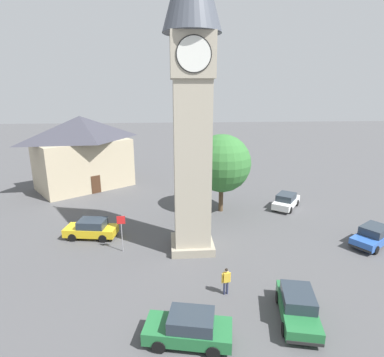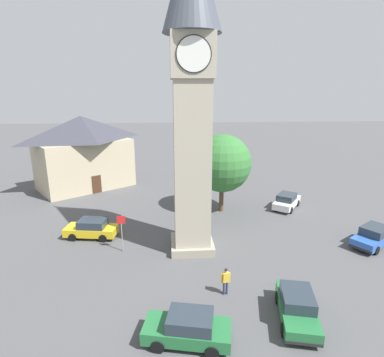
{
  "view_description": "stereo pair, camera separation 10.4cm",
  "coord_description": "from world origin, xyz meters",
  "px_view_note": "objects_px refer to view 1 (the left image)",
  "views": [
    {
      "loc": [
        -1.7,
        -21.26,
        11.44
      ],
      "look_at": [
        0.0,
        0.0,
        5.48
      ],
      "focal_mm": 29.07,
      "sensor_mm": 36.0,
      "label": 1
    },
    {
      "loc": [
        -1.6,
        -21.27,
        11.44
      ],
      "look_at": [
        0.0,
        0.0,
        5.48
      ],
      "focal_mm": 29.07,
      "sensor_mm": 36.0,
      "label": 2
    }
  ],
  "objects_px": {
    "car_red_corner": "(298,306)",
    "road_sign": "(121,228)",
    "tree": "(222,163)",
    "car_silver_kerb": "(189,328)",
    "car_black_far": "(91,229)",
    "car_white_side": "(286,201)",
    "pedestrian": "(226,279)",
    "building_shop_left": "(83,152)",
    "clock_tower": "(192,72)",
    "car_blue_kerb": "(373,236)"
  },
  "relations": [
    {
      "from": "car_silver_kerb",
      "to": "road_sign",
      "type": "height_order",
      "value": "road_sign"
    },
    {
      "from": "car_blue_kerb",
      "to": "tree",
      "type": "xyz_separation_m",
      "value": [
        -10.48,
        8.02,
        4.09
      ]
    },
    {
      "from": "pedestrian",
      "to": "car_red_corner",
      "type": "bearing_deg",
      "value": -35.16
    },
    {
      "from": "car_red_corner",
      "to": "road_sign",
      "type": "xyz_separation_m",
      "value": [
        -10.01,
        7.97,
        1.14
      ]
    },
    {
      "from": "car_red_corner",
      "to": "pedestrian",
      "type": "bearing_deg",
      "value": 144.84
    },
    {
      "from": "pedestrian",
      "to": "tree",
      "type": "bearing_deg",
      "value": 81.61
    },
    {
      "from": "car_black_far",
      "to": "road_sign",
      "type": "bearing_deg",
      "value": -41.98
    },
    {
      "from": "clock_tower",
      "to": "road_sign",
      "type": "xyz_separation_m",
      "value": [
        -5.17,
        -0.1,
        -10.78
      ]
    },
    {
      "from": "clock_tower",
      "to": "car_black_far",
      "type": "relative_size",
      "value": 4.99
    },
    {
      "from": "car_red_corner",
      "to": "tree",
      "type": "xyz_separation_m",
      "value": [
        -1.38,
        15.45,
        4.09
      ]
    },
    {
      "from": "car_black_far",
      "to": "car_silver_kerb",
      "type": "bearing_deg",
      "value": -58.5
    },
    {
      "from": "building_shop_left",
      "to": "road_sign",
      "type": "height_order",
      "value": "building_shop_left"
    },
    {
      "from": "car_blue_kerb",
      "to": "car_white_side",
      "type": "height_order",
      "value": "same"
    },
    {
      "from": "building_shop_left",
      "to": "road_sign",
      "type": "relative_size",
      "value": 4.57
    },
    {
      "from": "car_red_corner",
      "to": "road_sign",
      "type": "distance_m",
      "value": 12.84
    },
    {
      "from": "car_silver_kerb",
      "to": "tree",
      "type": "distance_m",
      "value": 17.59
    },
    {
      "from": "car_silver_kerb",
      "to": "building_shop_left",
      "type": "xyz_separation_m",
      "value": [
        -11.07,
        25.89,
        3.7
      ]
    },
    {
      "from": "car_silver_kerb",
      "to": "building_shop_left",
      "type": "distance_m",
      "value": 28.4
    },
    {
      "from": "car_white_side",
      "to": "pedestrian",
      "type": "distance_m",
      "value": 15.97
    },
    {
      "from": "car_blue_kerb",
      "to": "tree",
      "type": "bearing_deg",
      "value": 142.58
    },
    {
      "from": "road_sign",
      "to": "car_silver_kerb",
      "type": "bearing_deg",
      "value": -64.66
    },
    {
      "from": "car_red_corner",
      "to": "car_white_side",
      "type": "xyz_separation_m",
      "value": [
        5.39,
        15.72,
        0.0
      ]
    },
    {
      "from": "clock_tower",
      "to": "car_silver_kerb",
      "type": "bearing_deg",
      "value": -95.5
    },
    {
      "from": "car_blue_kerb",
      "to": "car_silver_kerb",
      "type": "bearing_deg",
      "value": -150.07
    },
    {
      "from": "car_blue_kerb",
      "to": "pedestrian",
      "type": "bearing_deg",
      "value": -157.65
    },
    {
      "from": "tree",
      "to": "car_black_far",
      "type": "bearing_deg",
      "value": -156.61
    },
    {
      "from": "car_white_side",
      "to": "road_sign",
      "type": "height_order",
      "value": "road_sign"
    },
    {
      "from": "tree",
      "to": "car_silver_kerb",
      "type": "bearing_deg",
      "value": -104.7
    },
    {
      "from": "car_red_corner",
      "to": "car_black_far",
      "type": "bearing_deg",
      "value": 140.68
    },
    {
      "from": "clock_tower",
      "to": "building_shop_left",
      "type": "height_order",
      "value": "clock_tower"
    },
    {
      "from": "tree",
      "to": "building_shop_left",
      "type": "relative_size",
      "value": 0.6
    },
    {
      "from": "car_silver_kerb",
      "to": "tree",
      "type": "xyz_separation_m",
      "value": [
        4.34,
        16.55,
        4.09
      ]
    },
    {
      "from": "road_sign",
      "to": "car_white_side",
      "type": "bearing_deg",
      "value": 26.72
    },
    {
      "from": "car_black_far",
      "to": "tree",
      "type": "distance_m",
      "value": 13.12
    },
    {
      "from": "car_black_far",
      "to": "road_sign",
      "type": "xyz_separation_m",
      "value": [
        2.81,
        -2.53,
        1.14
      ]
    },
    {
      "from": "car_black_far",
      "to": "road_sign",
      "type": "distance_m",
      "value": 3.95
    },
    {
      "from": "car_white_side",
      "to": "building_shop_left",
      "type": "xyz_separation_m",
      "value": [
        -22.18,
        9.08,
        3.7
      ]
    },
    {
      "from": "car_silver_kerb",
      "to": "car_white_side",
      "type": "distance_m",
      "value": 20.15
    },
    {
      "from": "pedestrian",
      "to": "road_sign",
      "type": "relative_size",
      "value": 0.6
    },
    {
      "from": "clock_tower",
      "to": "car_white_side",
      "type": "distance_m",
      "value": 17.46
    },
    {
      "from": "clock_tower",
      "to": "tree",
      "type": "bearing_deg",
      "value": 64.91
    },
    {
      "from": "car_silver_kerb",
      "to": "car_white_side",
      "type": "height_order",
      "value": "same"
    },
    {
      "from": "clock_tower",
      "to": "car_white_side",
      "type": "height_order",
      "value": "clock_tower"
    },
    {
      "from": "car_red_corner",
      "to": "car_white_side",
      "type": "bearing_deg",
      "value": 71.07
    },
    {
      "from": "pedestrian",
      "to": "building_shop_left",
      "type": "relative_size",
      "value": 0.13
    },
    {
      "from": "car_white_side",
      "to": "building_shop_left",
      "type": "relative_size",
      "value": 0.34
    },
    {
      "from": "car_blue_kerb",
      "to": "clock_tower",
      "type": "bearing_deg",
      "value": 177.39
    },
    {
      "from": "car_blue_kerb",
      "to": "road_sign",
      "type": "bearing_deg",
      "value": 178.4
    },
    {
      "from": "clock_tower",
      "to": "pedestrian",
      "type": "height_order",
      "value": "clock_tower"
    },
    {
      "from": "tree",
      "to": "building_shop_left",
      "type": "height_order",
      "value": "building_shop_left"
    }
  ]
}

